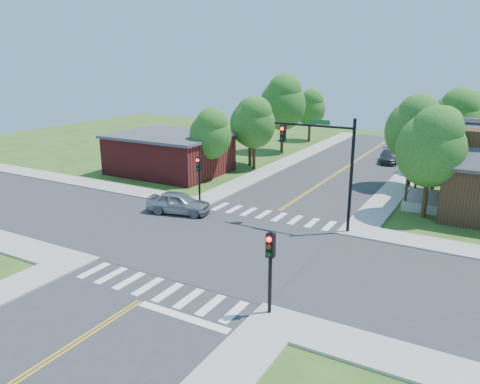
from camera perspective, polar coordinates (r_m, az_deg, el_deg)
The scene contains 25 objects.
ground at distance 27.60m, azimuth -1.80°, elevation -6.61°, with size 100.00×100.00×0.00m, color #2C5219.
road_ns at distance 27.59m, azimuth -1.80°, elevation -6.58°, with size 10.00×90.00×0.04m, color #2D2D30.
road_ew at distance 27.59m, azimuth -1.80°, elevation -6.57°, with size 90.00×10.00×0.04m, color #2D2D30.
intersection_patch at distance 27.60m, azimuth -1.80°, elevation -6.61°, with size 10.20×10.20×0.06m, color #2D2D30.
sidewalk_nw at distance 48.67m, azimuth -8.10°, elevation 3.34°, with size 40.00×40.00×0.14m.
crosswalk_north at distance 32.69m, azimuth 3.85°, elevation -2.88°, with size 8.85×2.00×0.01m.
crosswalk_south at distance 23.01m, azimuth -9.99°, elevation -11.59°, with size 8.85×2.00×0.01m.
centerline at distance 27.58m, azimuth -1.80°, elevation -6.53°, with size 0.30×90.00×0.01m.
stop_bar at distance 20.71m, azimuth -6.96°, elevation -14.96°, with size 4.60×0.45×0.09m, color white.
signal_mast_ne at distance 29.46m, azimuth 10.39°, elevation 4.47°, with size 5.30×0.42×7.20m.
signal_pole_se at distance 19.54m, azimuth 3.69°, elevation -8.04°, with size 0.34×0.42×3.80m.
signal_pole_nw at distance 34.14m, azimuth -5.03°, elevation 2.48°, with size 0.34×0.42×3.80m.
building_nw at distance 45.30m, azimuth -8.57°, elevation 4.73°, with size 10.40×8.40×3.73m.
tree_e_a at distance 33.58m, azimuth 22.40°, elevation 5.30°, with size 4.55×4.32×7.74m.
tree_e_b at distance 40.58m, azimuth 23.11°, elevation 6.28°, with size 4.17×3.96×7.09m.
tree_e_c at distance 47.67m, azimuth 24.89°, elevation 8.18°, with size 4.78×4.54×8.12m.
tree_e_d at distance 56.62m, azimuth 25.72°, elevation 8.66°, with size 4.40×4.18×7.48m.
tree_w_a at distance 41.85m, azimuth -3.59°, elevation 7.23°, with size 3.81×3.62×6.48m.
tree_w_b at distance 47.26m, azimuth 1.31°, elevation 8.69°, with size 4.12×3.91×7.01m.
tree_w_c at distance 54.62m, azimuth 5.30°, elevation 10.99°, with size 5.29×5.03×9.00m.
tree_w_d at distance 62.95m, azimuth 8.61°, elevation 10.25°, with size 4.03×3.82×6.84m.
tree_house at distance 41.30m, azimuth 20.56°, elevation 7.45°, with size 4.65×4.42×7.91m.
tree_bldg at distance 45.96m, azimuth 1.81°, elevation 8.57°, with size 4.19×3.98×7.12m.
car_silver at distance 33.23m, azimuth -7.48°, elevation -1.36°, with size 4.82×2.75×1.54m, color #9D9FA4.
car_dgrey at distance 51.61m, azimuth 17.66°, elevation 4.10°, with size 2.57×4.61×1.26m, color #2D3032.
Camera 1 is at (13.28, -21.74, 10.62)m, focal length 35.00 mm.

